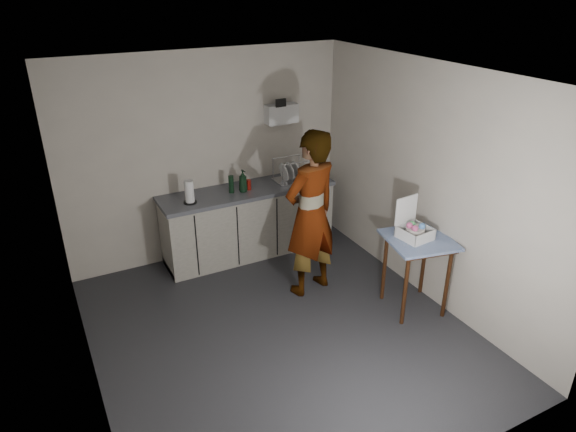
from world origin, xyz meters
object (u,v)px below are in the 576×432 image
side_table (418,248)px  kitchen_counter (249,223)px  standing_man (311,214)px  bakery_box (414,229)px  dish_rack (291,176)px  soda_can (248,185)px  dark_bottle (231,184)px  soap_bottle (243,181)px  paper_towel (189,192)px

side_table → kitchen_counter: bearing=130.7°
standing_man → bakery_box: bearing=121.1°
dish_rack → soda_can: bearing=-178.9°
standing_man → dish_rack: size_ratio=4.47×
standing_man → dark_bottle: 1.21m
side_table → dark_bottle: size_ratio=3.87×
standing_man → bakery_box: size_ratio=4.58×
kitchen_counter → soap_bottle: bearing=-142.5°
soap_bottle → dish_rack: bearing=3.9°
kitchen_counter → soda_can: (0.01, -0.03, 0.55)m
bakery_box → standing_man: bearing=128.4°
bakery_box → side_table: bearing=-55.5°
dark_bottle → dish_rack: size_ratio=0.51×
side_table → dish_rack: size_ratio=1.99×
paper_towel → dark_bottle: bearing=7.0°
dark_bottle → paper_towel: size_ratio=0.79×
dark_bottle → dish_rack: dish_rack is taller
standing_man → soda_can: size_ratio=15.37×
kitchen_counter → side_table: kitchen_counter is taller
kitchen_counter → dish_rack: 0.82m
soda_can → bakery_box: (1.04, -1.91, -0.02)m
dark_bottle → bakery_box: size_ratio=0.53×
standing_man → dish_rack: standing_man is taller
soap_bottle → dark_bottle: bearing=165.4°
dark_bottle → paper_towel: 0.56m
soap_bottle → bakery_box: bearing=-58.9°
soda_can → kitchen_counter: bearing=104.3°
dark_bottle → paper_towel: paper_towel is taller
soda_can → dish_rack: bearing=1.1°
dark_bottle → paper_towel: bearing=-173.0°
soda_can → paper_towel: size_ratio=0.45×
soda_can → soap_bottle: bearing=-158.1°
kitchen_counter → dish_rack: bearing=-1.4°
soap_bottle → side_table: bearing=-58.6°
paper_towel → dish_rack: bearing=3.2°
bakery_box → soap_bottle: bearing=115.1°
soda_can → dark_bottle: (-0.23, 0.00, 0.05)m
kitchen_counter → paper_towel: 0.99m
side_table → bakery_box: bakery_box is taller
dish_rack → kitchen_counter: bearing=178.6°
side_table → dark_bottle: 2.38m
soda_can → dark_bottle: 0.23m
paper_towel → bakery_box: size_ratio=0.66×
soap_bottle → dark_bottle: (-0.14, 0.04, -0.03)m
soda_can → dark_bottle: dark_bottle is taller
standing_man → soap_bottle: bearing=-85.3°
standing_man → bakery_box: standing_man is taller
side_table → standing_man: 1.20m
kitchen_counter → paper_towel: (-0.78, -0.09, 0.62)m
paper_towel → soda_can: bearing=4.8°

